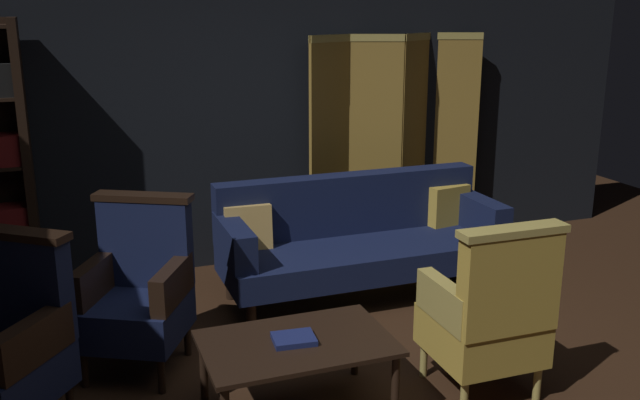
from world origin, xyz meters
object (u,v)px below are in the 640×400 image
Objects in this scene: coffee_table at (297,349)px; armchair_wing_right at (138,290)px; armchair_wing_left at (4,344)px; book_navy_cloth at (294,339)px; folding_screen at (394,141)px; velvet_couch at (358,236)px; armchair_gilt_accent at (489,314)px.

armchair_wing_right is at bearing 131.25° from coffee_table.
armchair_wing_left is 1.46m from book_navy_cloth.
folding_screen is 1.83× the size of armchair_wing_left.
folding_screen is 2.88m from coffee_table.
coffee_table is at bearing -48.75° from armchair_wing_right.
folding_screen is at bearing 53.56° from book_navy_cloth.
velvet_couch is 2.04× the size of armchair_gilt_accent.
book_navy_cloth is (-1.68, -2.27, -0.55)m from folding_screen.
coffee_table is 0.96× the size of armchair_wing_right.
armchair_wing_right is (-1.77, 1.02, 0.00)m from armchair_gilt_accent.
folding_screen is at bearing 31.32° from armchair_wing_right.
book_navy_cloth is (-0.98, -1.43, -0.02)m from velvet_couch.
armchair_wing_right is 1.08m from book_navy_cloth.
book_navy_cloth is at bearing -175.97° from coffee_table.
armchair_wing_left is at bearing -146.28° from armchair_wing_right.
velvet_couch is (-0.69, -0.84, -0.53)m from folding_screen.
armchair_wing_left and armchair_wing_right have the same top height.
armchair_gilt_accent is at bearing -87.14° from velvet_couch.
folding_screen is at bearing 50.53° from velvet_couch.
armchair_wing_right reaches higher than book_navy_cloth.
folding_screen is 8.62× the size of book_navy_cloth.
armchair_wing_right is (-0.72, 0.82, 0.12)m from coffee_table.
folding_screen is 0.90× the size of velvet_couch.
armchair_wing_right is (-1.69, -0.61, 0.04)m from velvet_couch.
armchair_gilt_accent is at bearing -103.96° from folding_screen.
book_navy_cloth is (0.70, -0.82, -0.05)m from armchair_wing_right.
armchair_wing_left is 0.85m from armchair_wing_right.
coffee_table is 0.96× the size of armchair_gilt_accent.
coffee_table is at bearing -126.18° from folding_screen.
armchair_gilt_accent is 4.72× the size of book_navy_cloth.
armchair_wing_right is (0.71, 0.47, 0.00)m from armchair_wing_left.
coffee_table is at bearing 169.43° from armchair_gilt_accent.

